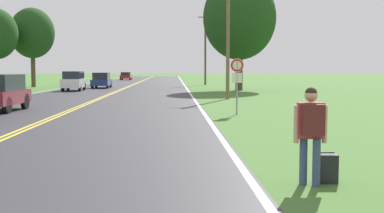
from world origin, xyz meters
TOP-DOWN VIEW (x-y plane):
  - hitchhiker_person at (7.37, 4.56)m, footprint 0.59×0.42m
  - suitcase at (7.71, 4.75)m, footprint 0.41×0.17m
  - traffic_sign at (7.81, 17.52)m, footprint 0.60×0.10m
  - utility_pole_midground at (8.66, 28.54)m, footprint 1.80×0.24m
  - utility_pole_far at (9.04, 56.51)m, footprint 1.80×0.24m
  - tree_mid_treeline at (11.18, 41.26)m, footprint 6.76×6.76m
  - tree_right_cluster at (-10.43, 50.25)m, footprint 4.80×4.80m
  - car_maroon_suv_nearest at (-3.25, 19.63)m, footprint 1.83×3.98m
  - car_white_van_approaching at (-4.10, 40.83)m, footprint 1.80×4.00m
  - car_dark_blue_sedan_mid_near at (-2.46, 46.99)m, footprint 1.78×4.28m
  - car_red_sedan_mid_far at (-3.41, 83.04)m, footprint 1.84×4.53m

SIDE VIEW (x-z plane):
  - suitcase at x=7.71m, z-range -0.02..0.54m
  - car_red_sedan_mid_far at x=-3.41m, z-range 0.03..1.42m
  - car_dark_blue_sedan_mid_near at x=-2.46m, z-range 0.01..1.62m
  - car_maroon_suv_nearest at x=-3.25m, z-range 0.06..1.82m
  - car_white_van_approaching at x=-4.10m, z-range 0.05..1.83m
  - hitchhiker_person at x=7.37m, z-range 0.19..1.92m
  - traffic_sign at x=7.81m, z-range 0.63..3.12m
  - utility_pole_midground at x=8.66m, z-range 0.15..7.62m
  - utility_pole_far at x=9.04m, z-range 0.16..9.15m
  - tree_right_cluster at x=-10.43m, z-range 1.56..10.24m
  - tree_mid_treeline at x=11.18m, z-range 1.40..12.03m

